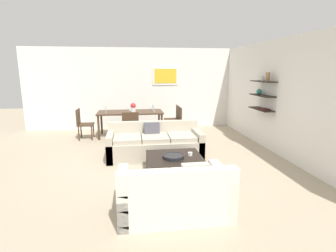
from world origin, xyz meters
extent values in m
plane|color=tan|center=(0.00, 0.00, 0.00)|extent=(18.00, 18.00, 0.00)
cube|color=silver|center=(0.30, 3.53, 1.35)|extent=(8.40, 0.06, 2.70)
cube|color=white|center=(0.75, 3.48, 1.77)|extent=(0.89, 0.02, 0.60)
cube|color=gold|center=(0.75, 3.47, 1.77)|extent=(0.75, 0.01, 0.48)
cube|color=silver|center=(3.03, 0.60, 1.35)|extent=(0.06, 8.20, 2.70)
cube|color=black|center=(2.86, 0.74, 1.70)|extent=(0.28, 0.90, 0.02)
cube|color=black|center=(2.86, 0.74, 1.35)|extent=(0.28, 0.90, 0.02)
cube|color=black|center=(2.86, 0.74, 1.00)|extent=(0.28, 0.90, 0.02)
cylinder|color=olive|center=(2.86, 0.54, 1.82)|extent=(0.10, 0.10, 0.22)
sphere|color=teal|center=(2.86, 0.92, 1.43)|extent=(0.14, 0.14, 0.14)
cylinder|color=silver|center=(2.86, 0.79, 1.77)|extent=(0.07, 0.07, 0.12)
cube|color=#4C1E19|center=(2.86, 0.59, 1.03)|extent=(0.20, 0.28, 0.03)
cube|color=#B2A893|center=(0.09, 0.30, 0.21)|extent=(2.14, 0.90, 0.42)
cube|color=#B2A893|center=(0.09, 0.67, 0.60)|extent=(2.14, 0.16, 0.36)
cube|color=#B2A893|center=(-0.91, 0.30, 0.30)|extent=(0.14, 0.90, 0.60)
cube|color=#B2A893|center=(1.09, 0.30, 0.30)|extent=(0.14, 0.90, 0.60)
cube|color=#B2A893|center=(-0.53, 0.26, 0.47)|extent=(0.60, 0.70, 0.10)
cube|color=#B2A893|center=(0.09, 0.26, 0.47)|extent=(0.60, 0.70, 0.10)
cube|color=#B2A893|center=(0.71, 0.26, 0.47)|extent=(0.60, 0.70, 0.10)
cube|color=#4C4C56|center=(0.04, 0.49, 0.60)|extent=(0.36, 0.13, 0.36)
cube|color=silver|center=(0.13, -2.14, 0.21)|extent=(1.54, 0.90, 0.42)
cube|color=silver|center=(0.13, -2.51, 0.60)|extent=(1.54, 0.16, 0.36)
cube|color=silver|center=(0.83, -2.14, 0.30)|extent=(0.14, 0.90, 0.60)
cube|color=silver|center=(-0.56, -2.14, 0.30)|extent=(0.14, 0.90, 0.60)
cube|color=silver|center=(0.45, -2.10, 0.47)|extent=(0.61, 0.70, 0.10)
cube|color=silver|center=(-0.18, -2.10, 0.47)|extent=(0.61, 0.70, 0.10)
cube|color=beige|center=(0.39, -2.33, 0.60)|extent=(0.36, 0.13, 0.36)
cube|color=black|center=(0.36, -0.86, 0.19)|extent=(1.03, 1.02, 0.38)
cylinder|color=black|center=(0.32, -0.93, 0.41)|extent=(0.40, 0.40, 0.06)
torus|color=black|center=(0.32, -0.93, 0.44)|extent=(0.40, 0.40, 0.02)
cylinder|color=silver|center=(0.66, -0.83, 0.41)|extent=(0.09, 0.09, 0.07)
cube|color=#422D1E|center=(-0.46, 2.41, 0.73)|extent=(1.94, 0.89, 0.04)
cylinder|color=#422D1E|center=(-1.37, 2.02, 0.35)|extent=(0.06, 0.06, 0.71)
cylinder|color=#422D1E|center=(0.45, 2.02, 0.35)|extent=(0.06, 0.06, 0.71)
cylinder|color=#422D1E|center=(-1.37, 2.79, 0.35)|extent=(0.06, 0.06, 0.71)
cylinder|color=#422D1E|center=(0.45, 2.79, 0.35)|extent=(0.06, 0.06, 0.71)
cube|color=#422D1E|center=(-1.75, 2.21, 0.43)|extent=(0.44, 0.44, 0.04)
cube|color=#422D1E|center=(-1.95, 2.21, 0.67)|extent=(0.04, 0.44, 0.43)
cylinder|color=#422D1E|center=(-1.57, 2.03, 0.21)|extent=(0.04, 0.04, 0.41)
cylinder|color=#422D1E|center=(-1.57, 2.39, 0.21)|extent=(0.04, 0.04, 0.41)
cylinder|color=#422D1E|center=(-1.93, 2.03, 0.21)|extent=(0.04, 0.04, 0.41)
cylinder|color=#422D1E|center=(-1.93, 2.39, 0.21)|extent=(0.04, 0.04, 0.41)
cube|color=#422D1E|center=(0.83, 2.21, 0.43)|extent=(0.44, 0.44, 0.04)
cube|color=#422D1E|center=(1.03, 2.21, 0.67)|extent=(0.04, 0.44, 0.43)
cylinder|color=#422D1E|center=(0.65, 2.39, 0.21)|extent=(0.04, 0.04, 0.41)
cylinder|color=#422D1E|center=(0.65, 2.03, 0.21)|extent=(0.04, 0.04, 0.41)
cylinder|color=#422D1E|center=(1.01, 2.39, 0.21)|extent=(0.04, 0.04, 0.41)
cylinder|color=#422D1E|center=(1.01, 2.03, 0.21)|extent=(0.04, 0.04, 0.41)
cube|color=#422D1E|center=(0.83, 2.61, 0.43)|extent=(0.44, 0.44, 0.04)
cube|color=#422D1E|center=(1.03, 2.61, 0.67)|extent=(0.04, 0.44, 0.43)
cylinder|color=#422D1E|center=(0.65, 2.79, 0.21)|extent=(0.04, 0.04, 0.41)
cylinder|color=#422D1E|center=(0.65, 2.43, 0.21)|extent=(0.04, 0.04, 0.41)
cylinder|color=#422D1E|center=(1.01, 2.79, 0.21)|extent=(0.04, 0.04, 0.41)
cylinder|color=#422D1E|center=(1.01, 2.43, 0.21)|extent=(0.04, 0.04, 0.41)
cube|color=#422D1E|center=(-0.46, 1.64, 0.43)|extent=(0.44, 0.44, 0.04)
cube|color=#422D1E|center=(-0.46, 1.44, 0.67)|extent=(0.44, 0.04, 0.43)
cylinder|color=#422D1E|center=(-0.28, 1.82, 0.21)|extent=(0.04, 0.04, 0.41)
cylinder|color=#422D1E|center=(-0.64, 1.82, 0.21)|extent=(0.04, 0.04, 0.41)
cylinder|color=#422D1E|center=(-0.28, 1.46, 0.21)|extent=(0.04, 0.04, 0.41)
cylinder|color=#422D1E|center=(-0.64, 1.46, 0.21)|extent=(0.04, 0.04, 0.41)
cylinder|color=silver|center=(-0.46, 2.02, 0.75)|extent=(0.06, 0.06, 0.01)
cylinder|color=silver|center=(-0.46, 2.02, 0.80)|extent=(0.01, 0.01, 0.08)
cylinder|color=silver|center=(-0.46, 2.02, 0.88)|extent=(0.08, 0.08, 0.09)
cylinder|color=silver|center=(0.25, 2.30, 0.75)|extent=(0.06, 0.06, 0.01)
cylinder|color=silver|center=(0.25, 2.30, 0.79)|extent=(0.01, 0.01, 0.07)
cylinder|color=silver|center=(0.25, 2.30, 0.88)|extent=(0.06, 0.06, 0.10)
cylinder|color=silver|center=(-1.17, 2.30, 0.75)|extent=(0.06, 0.06, 0.01)
cylinder|color=silver|center=(-1.17, 2.30, 0.79)|extent=(0.01, 0.01, 0.08)
cylinder|color=silver|center=(-1.17, 2.30, 0.88)|extent=(0.07, 0.07, 0.09)
cylinder|color=silver|center=(0.25, 2.52, 0.75)|extent=(0.06, 0.06, 0.01)
cylinder|color=silver|center=(0.25, 2.52, 0.80)|extent=(0.01, 0.01, 0.09)
cylinder|color=silver|center=(0.25, 2.52, 0.89)|extent=(0.08, 0.08, 0.09)
cylinder|color=silver|center=(-0.37, 2.36, 0.81)|extent=(0.15, 0.15, 0.13)
sphere|color=red|center=(-0.37, 2.36, 0.94)|extent=(0.16, 0.16, 0.16)
camera|label=1|loc=(-0.42, -5.52, 2.00)|focal=28.14mm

